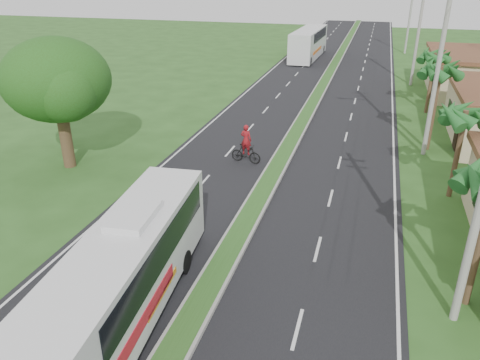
# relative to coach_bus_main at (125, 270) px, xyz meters

# --- Properties ---
(ground) EXTENTS (180.00, 180.00, 0.00)m
(ground) POSITION_rel_coach_bus_main_xyz_m (2.05, 1.00, -1.93)
(ground) COLOR #294D1C
(ground) RESTS_ON ground
(road_asphalt) EXTENTS (14.00, 160.00, 0.02)m
(road_asphalt) POSITION_rel_coach_bus_main_xyz_m (2.05, 21.00, -1.92)
(road_asphalt) COLOR black
(road_asphalt) RESTS_ON ground
(median_strip) EXTENTS (1.20, 160.00, 0.18)m
(median_strip) POSITION_rel_coach_bus_main_xyz_m (2.05, 21.00, -1.83)
(median_strip) COLOR gray
(median_strip) RESTS_ON ground
(lane_edge_left) EXTENTS (0.12, 160.00, 0.01)m
(lane_edge_left) POSITION_rel_coach_bus_main_xyz_m (-4.65, 21.00, -1.93)
(lane_edge_left) COLOR silver
(lane_edge_left) RESTS_ON ground
(lane_edge_right) EXTENTS (0.12, 160.00, 0.01)m
(lane_edge_right) POSITION_rel_coach_bus_main_xyz_m (8.75, 21.00, -1.93)
(lane_edge_right) COLOR silver
(lane_edge_right) RESTS_ON ground
(shop_far) EXTENTS (8.60, 11.60, 3.82)m
(shop_far) POSITION_rel_coach_bus_main_xyz_m (16.05, 37.00, -0.00)
(shop_far) COLOR tan
(shop_far) RESTS_ON ground
(palm_verge_b) EXTENTS (2.40, 2.40, 5.05)m
(palm_verge_b) POSITION_rel_coach_bus_main_xyz_m (11.45, 13.00, 2.43)
(palm_verge_b) COLOR #473321
(palm_verge_b) RESTS_ON ground
(palm_verge_c) EXTENTS (2.40, 2.40, 5.85)m
(palm_verge_c) POSITION_rel_coach_bus_main_xyz_m (10.85, 20.00, 3.19)
(palm_verge_c) COLOR #473321
(palm_verge_c) RESTS_ON ground
(palm_verge_d) EXTENTS (2.40, 2.40, 5.25)m
(palm_verge_d) POSITION_rel_coach_bus_main_xyz_m (11.35, 29.00, 2.62)
(palm_verge_d) COLOR #473321
(palm_verge_d) RESTS_ON ground
(shade_tree) EXTENTS (6.30, 6.00, 7.54)m
(shade_tree) POSITION_rel_coach_bus_main_xyz_m (-10.06, 11.02, 3.10)
(shade_tree) COLOR #473321
(shade_tree) RESTS_ON ground
(utility_pole_b) EXTENTS (3.20, 0.28, 12.00)m
(utility_pole_b) POSITION_rel_coach_bus_main_xyz_m (10.53, 19.00, 4.32)
(utility_pole_b) COLOR gray
(utility_pole_b) RESTS_ON ground
(utility_pole_c) EXTENTS (1.60, 0.28, 11.00)m
(utility_pole_c) POSITION_rel_coach_bus_main_xyz_m (10.55, 39.00, 3.74)
(utility_pole_c) COLOR gray
(utility_pole_c) RESTS_ON ground
(utility_pole_d) EXTENTS (1.60, 0.28, 10.50)m
(utility_pole_d) POSITION_rel_coach_bus_main_xyz_m (10.55, 59.00, 3.49)
(utility_pole_d) COLOR gray
(utility_pole_d) RESTS_ON ground
(coach_bus_main) EXTENTS (3.21, 11.02, 3.51)m
(coach_bus_main) POSITION_rel_coach_bus_main_xyz_m (0.00, 0.00, 0.00)
(coach_bus_main) COLOR silver
(coach_bus_main) RESTS_ON ground
(coach_bus_far) EXTENTS (3.18, 12.68, 3.67)m
(coach_bus_far) POSITION_rel_coach_bus_main_xyz_m (-1.79, 51.50, 0.15)
(coach_bus_far) COLOR silver
(coach_bus_far) RESTS_ON ground
(motorcyclist) EXTENTS (1.98, 0.84, 2.41)m
(motorcyclist) POSITION_rel_coach_bus_main_xyz_m (0.05, 14.46, -1.07)
(motorcyclist) COLOR black
(motorcyclist) RESTS_ON ground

